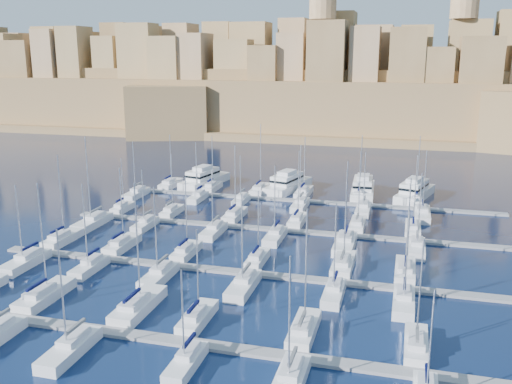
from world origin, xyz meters
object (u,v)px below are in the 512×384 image
(motor_yacht_b, at_px, (288,183))
(motor_yacht_d, at_px, (415,191))
(sailboat_2, at_px, (138,306))
(motor_yacht_a, at_px, (204,178))
(motor_yacht_c, at_px, (363,188))
(sailboat_4, at_px, (304,329))

(motor_yacht_b, distance_m, motor_yacht_d, 29.37)
(sailboat_2, relative_size, motor_yacht_a, 0.98)
(sailboat_2, relative_size, motor_yacht_b, 0.97)
(motor_yacht_d, bearing_deg, motor_yacht_a, 179.78)
(motor_yacht_c, xyz_separation_m, motor_yacht_d, (11.57, -0.05, -0.00))
(sailboat_4, bearing_deg, sailboat_2, 177.89)
(sailboat_4, xyz_separation_m, motor_yacht_a, (-38.18, 70.04, 0.97))
(motor_yacht_a, bearing_deg, motor_yacht_d, -0.22)
(motor_yacht_c, bearing_deg, sailboat_4, -90.78)
(motor_yacht_b, bearing_deg, sailboat_4, -76.49)
(sailboat_2, distance_m, motor_yacht_a, 71.18)
(sailboat_4, height_order, motor_yacht_c, sailboat_4)
(motor_yacht_a, relative_size, motor_yacht_d, 1.02)
(motor_yacht_a, relative_size, motor_yacht_b, 0.99)
(motor_yacht_c, relative_size, motor_yacht_d, 0.98)
(sailboat_4, xyz_separation_m, motor_yacht_d, (12.52, 69.84, 0.97))
(motor_yacht_a, xyz_separation_m, motor_yacht_b, (21.34, 0.06, 0.00))
(sailboat_4, relative_size, motor_yacht_b, 0.89)
(motor_yacht_b, relative_size, motor_yacht_d, 1.03)
(motor_yacht_a, distance_m, motor_yacht_c, 39.13)
(motor_yacht_d, bearing_deg, sailboat_2, -116.37)
(motor_yacht_a, distance_m, motor_yacht_b, 21.34)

